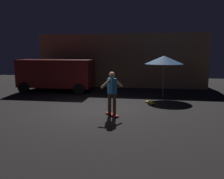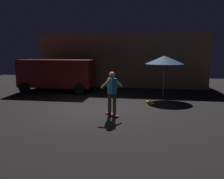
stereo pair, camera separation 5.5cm
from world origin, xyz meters
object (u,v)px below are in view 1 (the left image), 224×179
parked_van (56,73)px  skater (112,90)px  patio_umbrella (164,60)px  skateboard_spare (150,102)px  skateboard_ridden (112,114)px

parked_van → skater: parked_van is taller
patio_umbrella → skateboard_spare: bearing=-110.3°
skateboard_spare → skater: (-1.47, -2.49, 0.98)m
parked_van → skateboard_spare: bearing=-24.3°
skateboard_ridden → skater: (0.00, -0.00, 0.98)m
patio_umbrella → skateboard_ridden: bearing=-116.4°
skateboard_spare → skater: size_ratio=0.47×
skateboard_ridden → skateboard_spare: size_ratio=0.91×
parked_van → skateboard_spare: parked_van is taller
skateboard_spare → skateboard_ridden: bearing=-120.6°
skateboard_spare → patio_umbrella: bearing=69.7°
parked_van → skateboard_ridden: parked_van is taller
parked_van → patio_umbrella: 6.74m
patio_umbrella → skateboard_ridden: 5.26m
patio_umbrella → skateboard_ridden: (-2.16, -4.35, -2.02)m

